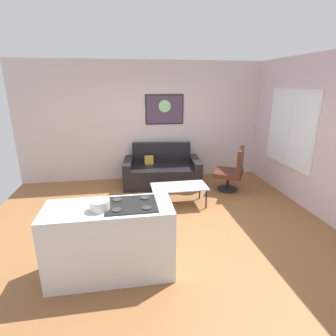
{
  "coord_description": "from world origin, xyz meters",
  "views": [
    {
      "loc": [
        -0.74,
        -4.03,
        2.29
      ],
      "look_at": [
        0.07,
        0.9,
        0.7
      ],
      "focal_mm": 28.58,
      "sensor_mm": 36.0,
      "label": 1
    }
  ],
  "objects_px": {
    "coffee_table": "(179,188)",
    "armchair": "(233,171)",
    "wall_painting": "(165,109)",
    "mixing_bowl": "(100,205)",
    "couch": "(162,172)"
  },
  "relations": [
    {
      "from": "armchair",
      "to": "mixing_bowl",
      "type": "height_order",
      "value": "mixing_bowl"
    },
    {
      "from": "wall_painting",
      "to": "mixing_bowl",
      "type": "bearing_deg",
      "value": -109.94
    },
    {
      "from": "mixing_bowl",
      "to": "wall_painting",
      "type": "bearing_deg",
      "value": 70.06
    },
    {
      "from": "armchair",
      "to": "mixing_bowl",
      "type": "relative_size",
      "value": 4.24
    },
    {
      "from": "coffee_table",
      "to": "armchair",
      "type": "distance_m",
      "value": 1.41
    },
    {
      "from": "armchair",
      "to": "coffee_table",
      "type": "bearing_deg",
      "value": -157.62
    },
    {
      "from": "wall_painting",
      "to": "armchair",
      "type": "bearing_deg",
      "value": -41.63
    },
    {
      "from": "armchair",
      "to": "wall_painting",
      "type": "relative_size",
      "value": 1.06
    },
    {
      "from": "mixing_bowl",
      "to": "coffee_table",
      "type": "bearing_deg",
      "value": 54.71
    },
    {
      "from": "couch",
      "to": "armchair",
      "type": "bearing_deg",
      "value": -24.42
    },
    {
      "from": "coffee_table",
      "to": "mixing_bowl",
      "type": "bearing_deg",
      "value": -125.29
    },
    {
      "from": "couch",
      "to": "coffee_table",
      "type": "distance_m",
      "value": 1.21
    },
    {
      "from": "coffee_table",
      "to": "couch",
      "type": "bearing_deg",
      "value": 97.76
    },
    {
      "from": "couch",
      "to": "coffee_table",
      "type": "xyz_separation_m",
      "value": [
        0.16,
        -1.2,
        0.06
      ]
    },
    {
      "from": "coffee_table",
      "to": "mixing_bowl",
      "type": "xyz_separation_m",
      "value": [
        -1.31,
        -1.85,
        0.6
      ]
    }
  ]
}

